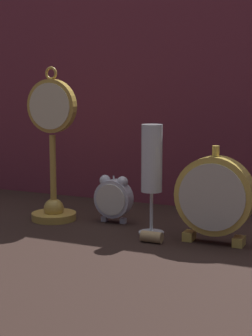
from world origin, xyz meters
The scene contains 7 objects.
ground_plane centered at (0.00, 0.00, 0.00)m, with size 4.00×4.00×0.00m, color black.
fabric_backdrop_drape centered at (0.00, 0.33, 0.29)m, with size 1.47×0.01×0.58m, color brown.
pocket_watch_on_stand centered at (-0.18, 0.07, 0.14)m, with size 0.12×0.10×0.35m.
alarm_clock_twin_bell centered at (-0.04, 0.10, 0.06)m, with size 0.09×0.03×0.11m.
mantel_clock_silver centered at (0.21, 0.04, 0.09)m, with size 0.15×0.04×0.19m.
champagne_flute centered at (0.07, 0.05, 0.14)m, with size 0.05×0.05×0.23m.
wine_cork centered at (0.10, -0.01, 0.01)m, with size 0.02×0.02×0.04m, color tan.
Camera 1 is at (0.49, -1.00, 0.31)m, focal length 60.00 mm.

